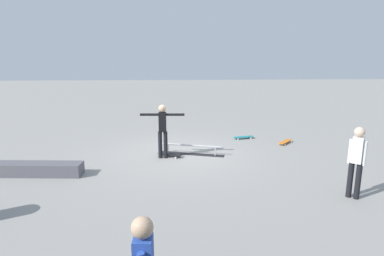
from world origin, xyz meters
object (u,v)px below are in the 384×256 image
Objects in this scene: skate_ledge at (37,169)px; skater_main at (163,127)px; skateboard_main at (170,154)px; bystander_white_shirt at (357,159)px; grind_rail at (191,150)px; loose_skateboard_teal at (243,137)px; loose_skateboard_orange at (285,142)px.

skater_main is at bearing -157.99° from skate_ledge.
skater_main is at bearing 59.93° from skateboard_main.
skater_main is 5.49m from bystander_white_shirt.
grind_rail is 4.61m from skate_ledge.
skater_main is 2.07× the size of loose_skateboard_teal.
grind_rail is 2.61× the size of loose_skateboard_teal.
skate_ledge reaches higher than skateboard_main.
grind_rail is 2.96× the size of loose_skateboard_orange.
loose_skateboard_orange is at bearing -133.99° from skateboard_main.
loose_skateboard_orange is (-7.79, -2.83, -0.10)m from skate_ledge.
loose_skateboard_teal is at bearing -115.06° from skateboard_main.
skate_ledge is at bearing 152.03° from loose_skateboard_orange.
loose_skateboard_orange is at bearing -146.69° from grind_rail.
loose_skateboard_teal is (1.45, -5.39, -0.87)m from bystander_white_shirt.
bystander_white_shirt reaches higher than skate_ledge.
skate_ledge is (4.28, 1.70, 0.03)m from grind_rail.
loose_skateboard_teal is (-2.81, -2.08, 0.00)m from skateboard_main.
grind_rail is at bearing 149.86° from loose_skateboard_orange.
loose_skateboard_orange is (-4.42, -1.46, -0.92)m from skater_main.
skateboard_main is 0.48× the size of bystander_white_shirt.
skater_main is at bearing 150.41° from loose_skateboard_orange.
skate_ledge is 3.34× the size of loose_skateboard_orange.
skater_main reaches higher than loose_skateboard_orange.
skateboard_main is at bearing -157.38° from skate_ledge.
loose_skateboard_orange is at bearing -50.52° from bystander_white_shirt.
skater_main is 2.14× the size of skateboard_main.
skater_main is (-3.37, -1.36, 0.82)m from skate_ledge.
grind_rail is at bearing -134.87° from skateboard_main.
loose_skateboard_teal is at bearing -150.78° from skate_ledge.
skateboard_main is (-3.58, -1.49, -0.10)m from skate_ledge.
skateboard_main is 1.10× the size of loose_skateboard_orange.
skater_main is 0.95m from skateboard_main.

